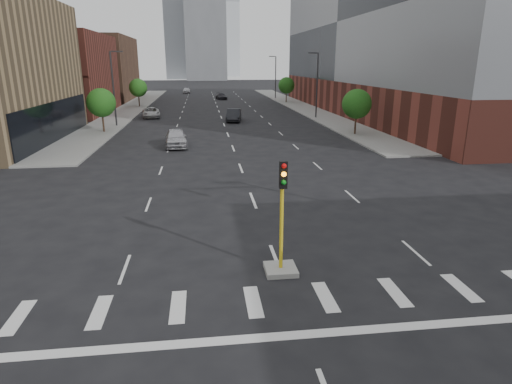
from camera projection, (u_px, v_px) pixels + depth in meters
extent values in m
cube|color=gray|center=(133.00, 107.00, 76.37)|extent=(5.00, 92.00, 0.15)
cube|color=gray|center=(297.00, 105.00, 79.93)|extent=(5.00, 92.00, 0.15)
cube|color=brown|center=(39.00, 74.00, 65.57)|extent=(20.00, 22.00, 12.00)
cube|color=brown|center=(83.00, 69.00, 90.11)|extent=(20.00, 24.00, 13.00)
cube|color=brown|center=(407.00, 97.00, 67.65)|extent=(24.00, 70.00, 5.00)
cube|color=slate|center=(414.00, 23.00, 64.46)|extent=(24.00, 70.00, 17.00)
cube|color=#B2B7BC|center=(187.00, 3.00, 205.70)|extent=(22.00, 22.00, 70.00)
cube|color=#B2B7BC|center=(221.00, 4.00, 244.37)|extent=(20.00, 20.00, 80.00)
cube|color=slate|center=(205.00, 29.00, 191.43)|extent=(18.00, 18.00, 44.00)
cube|color=#999993|center=(281.00, 269.00, 16.42)|extent=(1.20, 1.20, 0.20)
cylinder|color=gold|center=(281.00, 228.00, 15.93)|extent=(0.14, 0.14, 3.20)
cube|color=black|center=(283.00, 175.00, 15.15)|extent=(0.28, 0.18, 1.00)
sphere|color=red|center=(284.00, 166.00, 14.95)|extent=(0.18, 0.18, 0.18)
sphere|color=orange|center=(284.00, 174.00, 15.04)|extent=(0.18, 0.18, 0.18)
sphere|color=#0C7F19|center=(284.00, 182.00, 15.12)|extent=(0.18, 0.18, 0.18)
cylinder|color=#2D2D30|center=(317.00, 86.00, 60.43)|extent=(0.20, 0.20, 9.00)
cube|color=#2D2D30|center=(313.00, 53.00, 59.02)|extent=(1.40, 0.22, 0.15)
cylinder|color=#2D2D30|center=(276.00, 78.00, 93.66)|extent=(0.20, 0.20, 9.00)
cube|color=#2D2D30|center=(272.00, 56.00, 92.26)|extent=(1.40, 0.22, 0.15)
cylinder|color=#2D2D30|center=(113.00, 90.00, 52.47)|extent=(0.20, 0.20, 9.00)
cube|color=#2D2D30|center=(117.00, 51.00, 51.26)|extent=(1.40, 0.22, 0.15)
cylinder|color=#382619|center=(103.00, 124.00, 48.67)|extent=(0.20, 0.20, 1.75)
sphere|color=#154913|center=(101.00, 103.00, 47.98)|extent=(3.20, 3.20, 3.20)
cylinder|color=#382619|center=(139.00, 101.00, 77.16)|extent=(0.20, 0.20, 1.75)
sphere|color=#154913|center=(138.00, 88.00, 76.47)|extent=(3.20, 3.20, 3.20)
cylinder|color=#382619|center=(355.00, 126.00, 47.25)|extent=(0.20, 0.20, 1.75)
sphere|color=#154913|center=(357.00, 104.00, 46.56)|extent=(3.20, 3.20, 3.20)
cylinder|color=#382619|center=(286.00, 98.00, 85.23)|extent=(0.20, 0.20, 1.75)
sphere|color=#154913|center=(286.00, 85.00, 84.54)|extent=(3.20, 3.20, 3.20)
imported|color=#B8B7BC|center=(176.00, 138.00, 40.66)|extent=(2.35, 5.14, 1.71)
imported|color=black|center=(234.00, 115.00, 58.27)|extent=(2.52, 5.31, 1.68)
imported|color=beige|center=(151.00, 113.00, 62.38)|extent=(3.08, 5.48, 1.45)
imported|color=#232227|center=(221.00, 96.00, 93.15)|extent=(2.58, 4.90, 1.35)
imported|color=silver|center=(187.00, 90.00, 111.42)|extent=(1.82, 4.45, 1.51)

